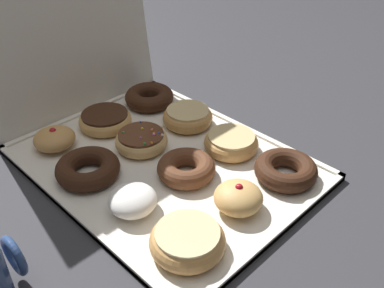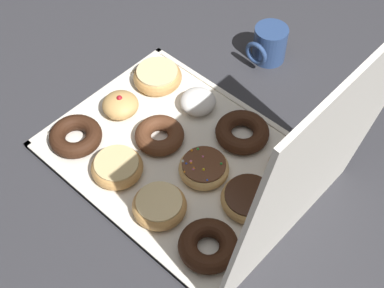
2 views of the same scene
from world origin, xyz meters
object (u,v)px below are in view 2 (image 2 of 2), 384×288
(powdered_filled_donut_3, at_px, (198,102))
(glazed_ring_donut_5, at_px, (117,167))
(jelly_filled_donut_9, at_px, (288,165))
(glazed_ring_donut_8, at_px, (159,206))
(glazed_ring_donut_0, at_px, (157,76))
(jelly_filled_donut_1, at_px, (120,106))
(chocolate_cake_ring_donut_4, at_px, (161,134))
(chocolate_cake_ring_donut_6, at_px, (242,132))
(sprinkle_donut_7, at_px, (203,169))
(chocolate_cake_ring_donut_11, at_px, (208,246))
(donut_box, at_px, (180,157))
(coffee_mug, at_px, (269,44))
(chocolate_frosted_donut_10, at_px, (249,199))
(chocolate_cake_ring_donut_2, at_px, (76,136))

(powdered_filled_donut_3, height_order, glazed_ring_donut_5, powdered_filled_donut_3)
(jelly_filled_donut_9, bearing_deg, powdered_filled_donut_3, -91.11)
(glazed_ring_donut_5, distance_m, glazed_ring_donut_8, 0.13)
(glazed_ring_donut_0, xyz_separation_m, jelly_filled_donut_1, (0.13, 0.01, 0.00))
(chocolate_cake_ring_donut_4, xyz_separation_m, glazed_ring_donut_5, (0.13, -0.00, 0.00))
(chocolate_cake_ring_donut_6, xyz_separation_m, sprinkle_donut_7, (0.13, 0.00, -0.00))
(chocolate_cake_ring_donut_11, bearing_deg, donut_box, -123.49)
(coffee_mug, bearing_deg, chocolate_cake_ring_donut_4, -0.98)
(donut_box, height_order, chocolate_cake_ring_donut_4, chocolate_cake_ring_donut_4)
(jelly_filled_donut_1, distance_m, chocolate_cake_ring_donut_11, 0.41)
(jelly_filled_donut_1, relative_size, jelly_filled_donut_9, 1.00)
(jelly_filled_donut_1, bearing_deg, chocolate_cake_ring_donut_6, 117.63)
(chocolate_cake_ring_donut_4, bearing_deg, glazed_ring_donut_5, -2.23)
(jelly_filled_donut_1, bearing_deg, glazed_ring_donut_0, -177.52)
(powdered_filled_donut_3, xyz_separation_m, chocolate_cake_ring_donut_11, (0.26, 0.26, -0.00))
(glazed_ring_donut_8, bearing_deg, glazed_ring_donut_0, -134.57)
(glazed_ring_donut_5, distance_m, chocolate_frosted_donut_10, 0.29)
(donut_box, bearing_deg, jelly_filled_donut_9, 122.42)
(glazed_ring_donut_8, bearing_deg, chocolate_cake_ring_donut_11, 89.90)
(sprinkle_donut_7, height_order, chocolate_frosted_donut_10, sprinkle_donut_7)
(chocolate_cake_ring_donut_2, bearing_deg, glazed_ring_donut_0, 179.31)
(chocolate_cake_ring_donut_2, relative_size, chocolate_cake_ring_donut_6, 0.98)
(powdered_filled_donut_3, bearing_deg, chocolate_cake_ring_donut_4, 1.39)
(coffee_mug, bearing_deg, jelly_filled_donut_9, 44.19)
(powdered_filled_donut_3, distance_m, glazed_ring_donut_5, 0.25)
(jelly_filled_donut_9, relative_size, coffee_mug, 0.81)
(chocolate_cake_ring_donut_4, height_order, chocolate_cake_ring_donut_6, same)
(glazed_ring_donut_0, distance_m, coffee_mug, 0.29)
(chocolate_cake_ring_donut_6, relative_size, coffee_mug, 1.16)
(jelly_filled_donut_1, height_order, powdered_filled_donut_3, jelly_filled_donut_1)
(chocolate_cake_ring_donut_2, relative_size, powdered_filled_donut_3, 1.42)
(powdered_filled_donut_3, relative_size, sprinkle_donut_7, 0.77)
(chocolate_cake_ring_donut_6, height_order, sprinkle_donut_7, sprinkle_donut_7)
(jelly_filled_donut_9, bearing_deg, chocolate_cake_ring_donut_4, -65.14)
(jelly_filled_donut_1, xyz_separation_m, sprinkle_donut_7, (0.00, 0.26, -0.01))
(jelly_filled_donut_1, bearing_deg, jelly_filled_donut_9, 108.28)
(jelly_filled_donut_1, height_order, chocolate_cake_ring_donut_6, jelly_filled_donut_1)
(glazed_ring_donut_5, height_order, chocolate_cake_ring_donut_11, chocolate_cake_ring_donut_11)
(sprinkle_donut_7, relative_size, jelly_filled_donut_9, 1.28)
(glazed_ring_donut_5, bearing_deg, jelly_filled_donut_9, 133.17)
(chocolate_cake_ring_donut_2, xyz_separation_m, chocolate_frosted_donut_10, (-0.13, 0.39, -0.00))
(chocolate_cake_ring_donut_4, bearing_deg, chocolate_cake_ring_donut_11, 62.49)
(donut_box, height_order, powdered_filled_donut_3, powdered_filled_donut_3)
(chocolate_cake_ring_donut_2, bearing_deg, glazed_ring_donut_5, 92.07)
(jelly_filled_donut_1, height_order, coffee_mug, coffee_mug)
(donut_box, distance_m, glazed_ring_donut_0, 0.23)
(glazed_ring_donut_8, height_order, jelly_filled_donut_9, jelly_filled_donut_9)
(jelly_filled_donut_1, relative_size, chocolate_frosted_donut_10, 0.73)
(glazed_ring_donut_5, bearing_deg, donut_box, 151.19)
(chocolate_cake_ring_donut_4, xyz_separation_m, chocolate_cake_ring_donut_11, (0.14, 0.26, 0.00))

